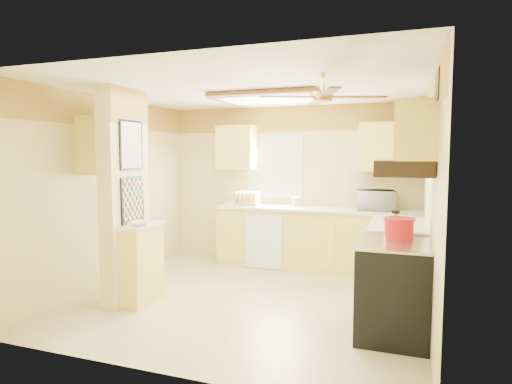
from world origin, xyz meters
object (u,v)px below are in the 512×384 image
at_px(microwave, 376,200).
at_px(kettle, 395,221).
at_px(dutch_oven, 399,228).
at_px(bowl, 139,223).
at_px(stove, 393,290).

height_order(microwave, kettle, microwave).
bearing_deg(kettle, dutch_oven, -82.13).
xyz_separation_m(microwave, bowl, (-2.44, -2.26, -0.12)).
bearing_deg(kettle, microwave, 101.02).
height_order(bowl, dutch_oven, dutch_oven).
distance_m(bowl, dutch_oven, 2.81).
xyz_separation_m(stove, microwave, (-0.32, 2.16, 0.62)).
bearing_deg(microwave, bowl, 35.72).
height_order(stove, dutch_oven, dutch_oven).
distance_m(stove, kettle, 0.81).
bearing_deg(dutch_oven, bowl, -173.03).
xyz_separation_m(stove, kettle, (-0.01, 0.56, 0.58)).
bearing_deg(microwave, dutch_oven, 93.44).
relative_size(bowl, dutch_oven, 0.65).
distance_m(bowl, kettle, 2.83).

